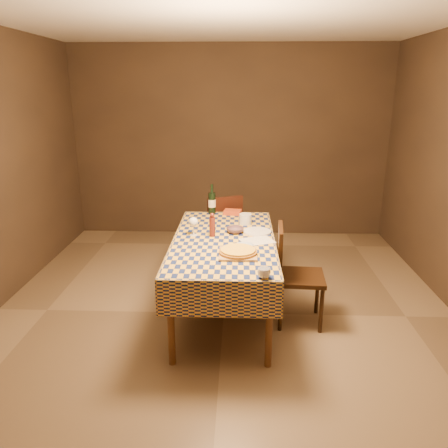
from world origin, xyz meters
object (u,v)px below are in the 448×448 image
at_px(cutting_board, 238,254).
at_px(pizza, 238,251).
at_px(chair_right, 292,270).
at_px(dining_table, 224,247).
at_px(bowl, 235,230).
at_px(white_plate, 257,232).
at_px(wine_bottle, 212,203).
at_px(chair_far, 222,228).

height_order(cutting_board, pizza, pizza).
xyz_separation_m(cutting_board, chair_right, (0.49, 0.28, -0.26)).
xyz_separation_m(dining_table, cutting_board, (0.13, -0.40, 0.09)).
distance_m(bowl, white_plate, 0.21).
xyz_separation_m(dining_table, pizza, (0.13, -0.40, 0.11)).
xyz_separation_m(white_plate, chair_right, (0.31, -0.32, -0.26)).
distance_m(dining_table, wine_bottle, 0.90).
height_order(bowl, white_plate, bowl).
distance_m(cutting_board, chair_far, 1.52).
height_order(pizza, chair_right, chair_right).
xyz_separation_m(dining_table, chair_far, (-0.07, 1.08, -0.17)).
relative_size(cutting_board, chair_right, 0.34).
bearing_deg(chair_right, wine_bottle, 128.97).
xyz_separation_m(pizza, white_plate, (0.18, 0.60, -0.03)).
bearing_deg(chair_far, wine_bottle, -113.46).
bearing_deg(chair_far, dining_table, -86.55).
distance_m(cutting_board, white_plate, 0.63).
bearing_deg(dining_table, chair_right, -10.65).
height_order(cutting_board, wine_bottle, wine_bottle).
height_order(chair_far, chair_right, same).
bearing_deg(dining_table, white_plate, 33.16).
bearing_deg(wine_bottle, dining_table, -79.26).
bearing_deg(bowl, chair_right, -30.05).
xyz_separation_m(dining_table, wine_bottle, (-0.16, 0.86, 0.20)).
relative_size(pizza, chair_far, 0.42).
bearing_deg(bowl, cutting_board, -86.98).
height_order(dining_table, chair_far, chair_far).
relative_size(dining_table, cutting_board, 5.87).
bearing_deg(white_plate, chair_far, 113.43).
height_order(dining_table, wine_bottle, wine_bottle).
bearing_deg(wine_bottle, chair_right, -51.03).
xyz_separation_m(dining_table, bowl, (0.10, 0.19, 0.10)).
bearing_deg(cutting_board, chair_far, 97.63).
distance_m(dining_table, white_plate, 0.39).
relative_size(dining_table, chair_far, 1.98).
bearing_deg(cutting_board, wine_bottle, 103.26).
relative_size(white_plate, chair_right, 0.29).
relative_size(pizza, chair_right, 0.42).
relative_size(bowl, chair_right, 0.18).
height_order(white_plate, chair_right, chair_right).
relative_size(white_plate, chair_far, 0.29).
relative_size(dining_table, chair_right, 1.98).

